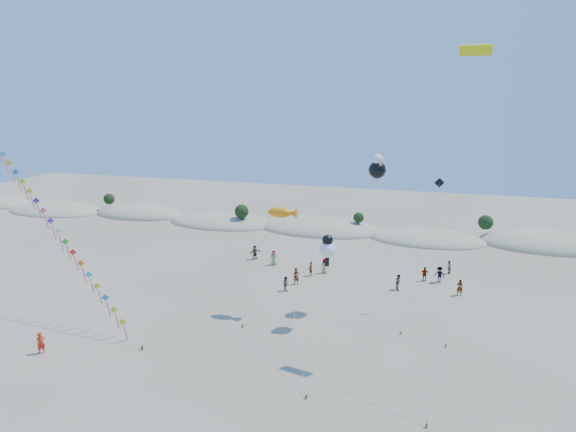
{
  "coord_description": "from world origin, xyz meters",
  "views": [
    {
      "loc": [
        14.7,
        -24.84,
        20.33
      ],
      "look_at": [
        3.79,
        14.0,
        10.04
      ],
      "focal_mm": 30.0,
      "sensor_mm": 36.0,
      "label": 1
    }
  ],
  "objects_px": {
    "fish_kite": "(283,213)",
    "parafoil_kite": "(475,57)",
    "flyer_foreground": "(41,343)",
    "kite_train": "(30,193)"
  },
  "relations": [
    {
      "from": "parafoil_kite",
      "to": "flyer_foreground",
      "type": "bearing_deg",
      "value": -161.34
    },
    {
      "from": "parafoil_kite",
      "to": "kite_train",
      "type": "bearing_deg",
      "value": -176.33
    },
    {
      "from": "kite_train",
      "to": "flyer_foreground",
      "type": "xyz_separation_m",
      "value": [
        7.11,
        -8.23,
        -10.27
      ]
    },
    {
      "from": "kite_train",
      "to": "flyer_foreground",
      "type": "bearing_deg",
      "value": -49.15
    },
    {
      "from": "kite_train",
      "to": "fish_kite",
      "type": "relative_size",
      "value": 2.03
    },
    {
      "from": "kite_train",
      "to": "flyer_foreground",
      "type": "height_order",
      "value": "kite_train"
    },
    {
      "from": "parafoil_kite",
      "to": "flyer_foreground",
      "type": "distance_m",
      "value": 40.06
    },
    {
      "from": "flyer_foreground",
      "to": "kite_train",
      "type": "bearing_deg",
      "value": 68.4
    },
    {
      "from": "fish_kite",
      "to": "parafoil_kite",
      "type": "bearing_deg",
      "value": -8.95
    },
    {
      "from": "fish_kite",
      "to": "parafoil_kite",
      "type": "relative_size",
      "value": 0.58
    }
  ]
}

